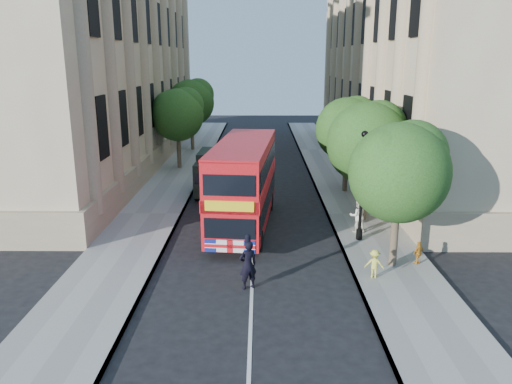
{
  "coord_description": "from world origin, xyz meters",
  "views": [
    {
      "loc": [
        0.28,
        -16.25,
        8.41
      ],
      "look_at": [
        0.12,
        6.47,
        2.3
      ],
      "focal_mm": 35.0,
      "sensor_mm": 36.0,
      "label": 1
    }
  ],
  "objects_px": {
    "box_van": "(213,174)",
    "woman_pedestrian": "(358,216)",
    "double_decker_bus": "(244,182)",
    "police_constable": "(248,265)",
    "lamp_post": "(362,190)"
  },
  "relations": [
    {
      "from": "double_decker_bus",
      "to": "woman_pedestrian",
      "type": "height_order",
      "value": "double_decker_bus"
    },
    {
      "from": "woman_pedestrian",
      "to": "double_decker_bus",
      "type": "bearing_deg",
      "value": -16.31
    },
    {
      "from": "double_decker_bus",
      "to": "box_van",
      "type": "distance_m",
      "value": 6.94
    },
    {
      "from": "lamp_post",
      "to": "woman_pedestrian",
      "type": "height_order",
      "value": "lamp_post"
    },
    {
      "from": "box_van",
      "to": "woman_pedestrian",
      "type": "distance_m",
      "value": 10.83
    },
    {
      "from": "woman_pedestrian",
      "to": "box_van",
      "type": "bearing_deg",
      "value": -49.98
    },
    {
      "from": "box_van",
      "to": "police_constable",
      "type": "relative_size",
      "value": 2.48
    },
    {
      "from": "lamp_post",
      "to": "box_van",
      "type": "distance_m",
      "value": 11.58
    },
    {
      "from": "lamp_post",
      "to": "box_van",
      "type": "bearing_deg",
      "value": 131.68
    },
    {
      "from": "double_decker_bus",
      "to": "police_constable",
      "type": "distance_m",
      "value": 7.25
    },
    {
      "from": "lamp_post",
      "to": "double_decker_bus",
      "type": "distance_m",
      "value": 5.9
    },
    {
      "from": "double_decker_bus",
      "to": "box_van",
      "type": "bearing_deg",
      "value": 113.92
    },
    {
      "from": "box_van",
      "to": "woman_pedestrian",
      "type": "height_order",
      "value": "box_van"
    },
    {
      "from": "police_constable",
      "to": "woman_pedestrian",
      "type": "bearing_deg",
      "value": -154.91
    },
    {
      "from": "police_constable",
      "to": "woman_pedestrian",
      "type": "height_order",
      "value": "police_constable"
    }
  ]
}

